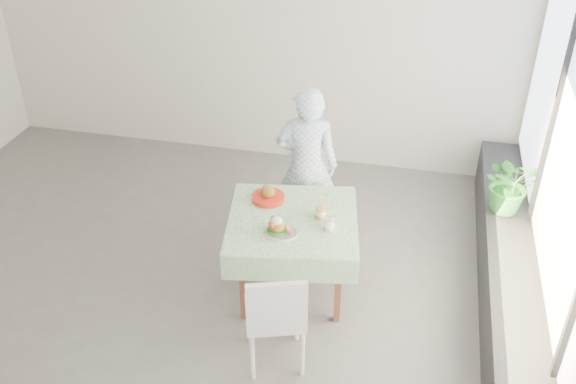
% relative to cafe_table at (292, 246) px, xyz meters
% --- Properties ---
extents(floor, '(6.00, 6.00, 0.00)m').
position_rel_cafe_table_xyz_m(floor, '(-1.01, -0.17, -0.46)').
color(floor, '#5C5957').
rests_on(floor, ground).
extents(wall_back, '(6.00, 0.02, 2.80)m').
position_rel_cafe_table_xyz_m(wall_back, '(-1.01, 2.33, 0.94)').
color(wall_back, silver).
rests_on(wall_back, ground).
extents(wall_right, '(0.02, 5.00, 2.80)m').
position_rel_cafe_table_xyz_m(wall_right, '(1.99, -0.17, 0.94)').
color(wall_right, silver).
rests_on(wall_right, ground).
extents(window_ledge, '(0.40, 4.80, 0.50)m').
position_rel_cafe_table_xyz_m(window_ledge, '(1.79, -0.17, -0.21)').
color(window_ledge, black).
rests_on(window_ledge, ground).
extents(cafe_table, '(1.20, 1.20, 0.74)m').
position_rel_cafe_table_xyz_m(cafe_table, '(0.00, 0.00, 0.00)').
color(cafe_table, brown).
rests_on(cafe_table, ground).
extents(chair_far, '(0.40, 0.40, 0.84)m').
position_rel_cafe_table_xyz_m(chair_far, '(-0.06, 0.84, -0.20)').
color(chair_far, white).
rests_on(chair_far, ground).
extents(chair_near, '(0.54, 0.54, 0.90)m').
position_rel_cafe_table_xyz_m(chair_near, '(0.06, -0.83, -0.18)').
color(chair_near, white).
rests_on(chair_near, ground).
extents(diner, '(0.62, 0.45, 1.57)m').
position_rel_cafe_table_xyz_m(diner, '(-0.04, 0.79, 0.33)').
color(diner, '#85AED4').
rests_on(diner, ground).
extents(main_dish, '(0.28, 0.28, 0.14)m').
position_rel_cafe_table_xyz_m(main_dish, '(-0.07, -0.22, 0.33)').
color(main_dish, white).
rests_on(main_dish, cafe_table).
extents(juice_cup_orange, '(0.10, 0.10, 0.28)m').
position_rel_cafe_table_xyz_m(juice_cup_orange, '(0.22, 0.07, 0.35)').
color(juice_cup_orange, white).
rests_on(juice_cup_orange, cafe_table).
extents(juice_cup_lemonade, '(0.09, 0.09, 0.26)m').
position_rel_cafe_table_xyz_m(juice_cup_lemonade, '(0.31, -0.09, 0.34)').
color(juice_cup_lemonade, white).
rests_on(juice_cup_lemonade, cafe_table).
extents(second_dish, '(0.28, 0.28, 0.13)m').
position_rel_cafe_table_xyz_m(second_dish, '(-0.26, 0.23, 0.32)').
color(second_dish, red).
rests_on(second_dish, cafe_table).
extents(potted_plant, '(0.57, 0.53, 0.55)m').
position_rel_cafe_table_xyz_m(potted_plant, '(1.76, 0.90, 0.31)').
color(potted_plant, '#287A2F').
rests_on(potted_plant, window_ledge).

